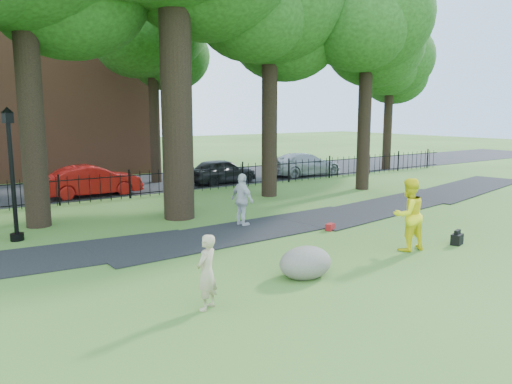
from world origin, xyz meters
TOP-DOWN VIEW (x-y plane):
  - ground at (0.00, 0.00)m, footprint 120.00×120.00m
  - footpath at (1.00, 3.90)m, footprint 36.07×3.85m
  - street at (0.00, 16.00)m, footprint 80.00×7.00m
  - iron_fence at (0.00, 12.00)m, footprint 44.00×0.04m
  - woman at (-3.28, -1.00)m, footprint 0.66×0.59m
  - man at (3.39, -0.47)m, footprint 1.10×0.92m
  - pedestrian at (1.20, 4.63)m, footprint 0.55×1.09m
  - boulder at (-0.42, -0.60)m, footprint 1.36×1.03m
  - lamppost at (-5.44, 6.87)m, footprint 0.39×0.39m
  - backpack at (5.07, -0.92)m, footprint 0.47×0.37m
  - red_bag at (3.22, 2.47)m, footprint 0.38×0.32m
  - red_sedan at (-1.17, 13.54)m, footprint 4.34×1.61m
  - grey_car at (5.74, 13.65)m, footprint 4.09×2.02m
  - silver_car at (11.49, 13.62)m, footprint 4.82×2.22m

SIDE VIEW (x-z plane):
  - ground at x=0.00m, z-range 0.00..0.00m
  - footpath at x=1.00m, z-range -0.01..0.01m
  - street at x=0.00m, z-range -0.01..0.01m
  - red_bag at x=3.22m, z-range 0.00..0.22m
  - backpack at x=5.07m, z-range 0.00..0.31m
  - boulder at x=-0.42m, z-range 0.00..0.78m
  - iron_fence at x=0.00m, z-range 0.00..1.20m
  - grey_car at x=5.74m, z-range 0.00..1.34m
  - silver_car at x=11.49m, z-range 0.00..1.36m
  - red_sedan at x=-1.17m, z-range 0.00..1.42m
  - woman at x=-3.28m, z-range 0.00..1.51m
  - pedestrian at x=1.20m, z-range 0.00..1.79m
  - man at x=3.39m, z-range 0.00..2.04m
  - lamppost at x=-5.44m, z-range -0.04..3.94m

